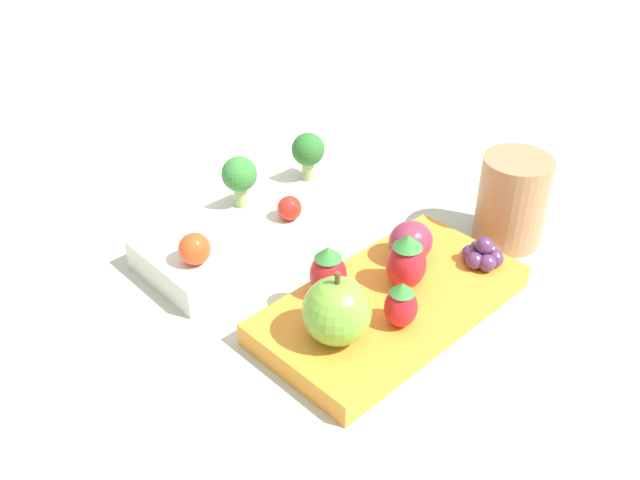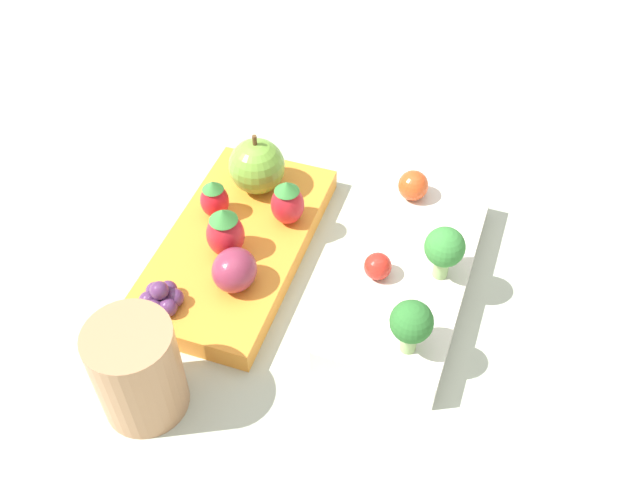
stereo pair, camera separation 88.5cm
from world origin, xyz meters
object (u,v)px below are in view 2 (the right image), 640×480
broccoli_floret_0 (444,249)px  cherry_tomato_1 (378,266)px  bento_box_savoury (408,276)px  cherry_tomato_0 (413,185)px  strawberry_0 (214,199)px  drinking_cup (138,370)px  apple (257,166)px  strawberry_2 (225,232)px  bento_box_fruit (236,246)px  broccoli_floret_1 (411,323)px  grape_cluster (161,298)px  plum (234,270)px  strawberry_1 (287,202)px

broccoli_floret_0 → cherry_tomato_1: bearing=-66.9°
bento_box_savoury → cherry_tomato_0: (-0.08, -0.02, 0.03)m
strawberry_0 → drinking_cup: bearing=11.0°
broccoli_floret_0 → apple: (-0.05, -0.19, -0.01)m
strawberry_2 → drinking_cup: size_ratio=0.59×
cherry_tomato_1 → strawberry_0: bearing=-97.2°
bento_box_fruit → apple: apple is taller
broccoli_floret_1 → grape_cluster: size_ratio=1.37×
cherry_tomato_0 → strawberry_2: bearing=-47.4°
broccoli_floret_1 → cherry_tomato_0: bearing=-163.9°
bento_box_savoury → broccoli_floret_0: (0.00, 0.03, 0.05)m
bento_box_savoury → plum: bearing=-62.2°
bento_box_savoury → strawberry_1: (-0.02, -0.12, 0.03)m
grape_cluster → drinking_cup: (0.07, 0.03, 0.01)m
cherry_tomato_1 → strawberry_0: size_ratio=0.58×
apple → drinking_cup: (0.23, 0.02, -0.00)m
strawberry_0 → cherry_tomato_0: bearing=117.0°
bento_box_savoury → strawberry_2: (0.04, -0.15, 0.03)m
bento_box_fruit → plum: bearing=28.2°
strawberry_1 → bento_box_savoury: bearing=81.8°
strawberry_0 → strawberry_2: size_ratio=0.79×
cherry_tomato_0 → cherry_tomato_1: 0.10m
bento_box_fruit → broccoli_floret_0: size_ratio=4.64×
cherry_tomato_0 → strawberry_1: strawberry_1 is taller
bento_box_fruit → plum: plum is taller
cherry_tomato_0 → grape_cluster: bearing=-38.2°
apple → strawberry_2: bearing=7.4°
grape_cluster → strawberry_1: bearing=156.9°
broccoli_floret_1 → plum: (-0.01, -0.15, -0.02)m
broccoli_floret_0 → apple: 0.19m
apple → strawberry_2: apple is taller
strawberry_1 → cherry_tomato_0: bearing=123.5°
bento_box_savoury → broccoli_floret_1: 0.09m
apple → strawberry_1: size_ratio=1.33×
apple → broccoli_floret_1: bearing=55.7°
bento_box_fruit → drinking_cup: size_ratio=2.73×
bento_box_savoury → broccoli_floret_1: broccoli_floret_1 is taller
grape_cluster → cherry_tomato_0: bearing=141.8°
broccoli_floret_1 → strawberry_2: broccoli_floret_1 is taller
broccoli_floret_1 → cherry_tomato_1: broccoli_floret_1 is taller
broccoli_floret_1 → plum: bearing=-94.8°
strawberry_1 → grape_cluster: strawberry_1 is taller
cherry_tomato_0 → bento_box_fruit: bearing=-52.0°
cherry_tomato_1 → apple: bearing=-115.5°
bento_box_savoury → broccoli_floret_0: broccoli_floret_0 is taller
cherry_tomato_1 → bento_box_fruit: bearing=-90.0°
plum → strawberry_0: bearing=-141.2°
bento_box_savoury → broccoli_floret_0: 0.05m
bento_box_savoury → apple: (-0.05, -0.16, 0.03)m
strawberry_0 → drinking_cup: size_ratio=0.46×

